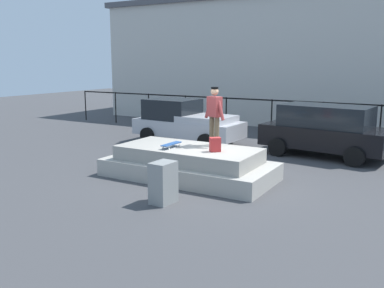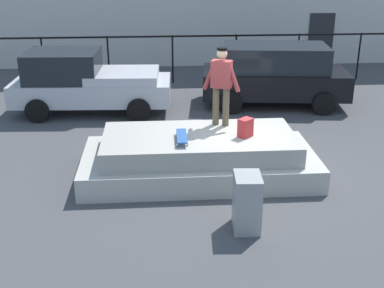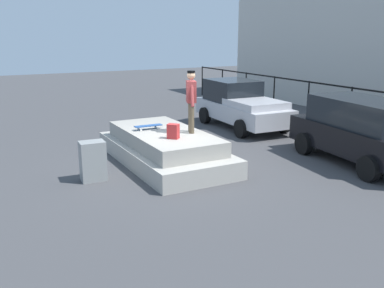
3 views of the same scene
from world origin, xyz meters
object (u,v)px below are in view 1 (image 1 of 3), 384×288
backpack (215,145)px  car_black_hatchback_mid (325,130)px  utility_box (163,183)px  skateboard (171,144)px  car_silver_pickup_near (185,121)px  skateboarder (214,112)px

backpack → car_black_hatchback_mid: bearing=29.8°
utility_box → backpack: bearing=85.0°
backpack → car_black_hatchback_mid: car_black_hatchback_mid is taller
skateboard → car_silver_pickup_near: car_silver_pickup_near is taller
skateboarder → car_silver_pickup_near: skateboarder is taller
car_silver_pickup_near → car_black_hatchback_mid: (5.47, 0.30, 0.07)m
car_black_hatchback_mid → utility_box: bearing=-106.3°
backpack → car_silver_pickup_near: size_ratio=0.08×
car_black_hatchback_mid → utility_box: size_ratio=4.48×
utility_box → skateboard: bearing=121.2°
skateboarder → car_silver_pickup_near: (-3.32, 3.89, -0.97)m
skateboard → car_black_hatchback_mid: bearing=59.3°
skateboarder → car_silver_pickup_near: 5.21m
skateboard → car_black_hatchback_mid: (3.02, 5.09, -0.05)m
skateboarder → skateboard: bearing=-134.5°
car_silver_pickup_near → car_black_hatchback_mid: size_ratio=1.02×
car_silver_pickup_near → utility_box: 7.51m
skateboarder → skateboard: (-0.88, -0.89, -0.86)m
backpack → car_silver_pickup_near: 5.95m
skateboard → car_black_hatchback_mid: size_ratio=0.18×
skateboard → car_silver_pickup_near: (-2.44, 4.79, -0.11)m
car_silver_pickup_near → utility_box: bearing=-62.8°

